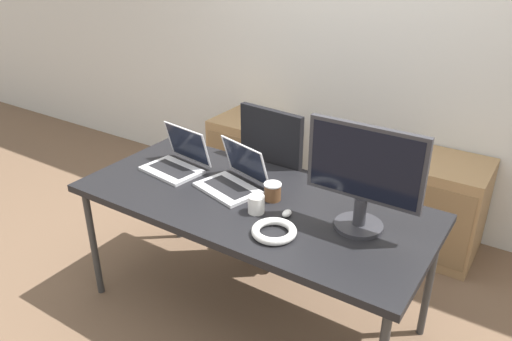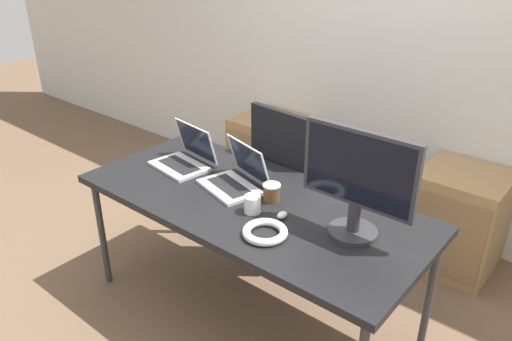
{
  "view_description": "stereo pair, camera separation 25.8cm",
  "coord_description": "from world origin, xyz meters",
  "px_view_note": "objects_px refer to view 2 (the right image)",
  "views": [
    {
      "loc": [
        1.27,
        -1.9,
        2.04
      ],
      "look_at": [
        0.0,
        0.04,
        0.91
      ],
      "focal_mm": 35.0,
      "sensor_mm": 36.0,
      "label": 1
    },
    {
      "loc": [
        1.48,
        -1.75,
        2.04
      ],
      "look_at": [
        0.0,
        0.04,
        0.91
      ],
      "focal_mm": 35.0,
      "sensor_mm": 36.0,
      "label": 2
    }
  ],
  "objects_px": {
    "office_chair": "(297,200)",
    "mouse": "(282,215)",
    "laptop_right": "(185,158)",
    "cable_coil": "(265,232)",
    "monitor": "(358,181)",
    "cabinet_right": "(458,220)",
    "coffee_cup_white": "(253,204)",
    "laptop_left": "(236,178)",
    "cabinet_left": "(270,157)",
    "coffee_cup_brown": "(272,192)"
  },
  "relations": [
    {
      "from": "laptop_right",
      "to": "coffee_cup_white",
      "type": "relative_size",
      "value": 4.04
    },
    {
      "from": "cabinet_right",
      "to": "coffee_cup_brown",
      "type": "distance_m",
      "value": 1.41
    },
    {
      "from": "office_chair",
      "to": "cable_coil",
      "type": "distance_m",
      "value": 1.06
    },
    {
      "from": "mouse",
      "to": "coffee_cup_brown",
      "type": "bearing_deg",
      "value": 144.49
    },
    {
      "from": "coffee_cup_brown",
      "to": "cable_coil",
      "type": "distance_m",
      "value": 0.33
    },
    {
      "from": "monitor",
      "to": "laptop_right",
      "type": "bearing_deg",
      "value": 179.37
    },
    {
      "from": "cable_coil",
      "to": "mouse",
      "type": "bearing_deg",
      "value": 100.56
    },
    {
      "from": "coffee_cup_brown",
      "to": "laptop_right",
      "type": "bearing_deg",
      "value": 179.42
    },
    {
      "from": "cabinet_left",
      "to": "laptop_left",
      "type": "distance_m",
      "value": 1.42
    },
    {
      "from": "cabinet_right",
      "to": "coffee_cup_white",
      "type": "relative_size",
      "value": 7.41
    },
    {
      "from": "office_chair",
      "to": "laptop_right",
      "type": "height_order",
      "value": "office_chair"
    },
    {
      "from": "office_chair",
      "to": "cable_coil",
      "type": "bearing_deg",
      "value": -63.98
    },
    {
      "from": "cabinet_left",
      "to": "coffee_cup_brown",
      "type": "distance_m",
      "value": 1.56
    },
    {
      "from": "monitor",
      "to": "mouse",
      "type": "distance_m",
      "value": 0.44
    },
    {
      "from": "laptop_right",
      "to": "coffee_cup_brown",
      "type": "height_order",
      "value": "laptop_right"
    },
    {
      "from": "cabinet_right",
      "to": "laptop_left",
      "type": "bearing_deg",
      "value": -127.28
    },
    {
      "from": "cabinet_left",
      "to": "laptop_left",
      "type": "xyz_separation_m",
      "value": [
        0.67,
        -1.16,
        0.47
      ]
    },
    {
      "from": "laptop_left",
      "to": "laptop_right",
      "type": "height_order",
      "value": "laptop_right"
    },
    {
      "from": "cabinet_left",
      "to": "coffee_cup_brown",
      "type": "height_order",
      "value": "coffee_cup_brown"
    },
    {
      "from": "cabinet_left",
      "to": "cabinet_right",
      "type": "xyz_separation_m",
      "value": [
        1.55,
        0.0,
        0.0
      ]
    },
    {
      "from": "laptop_right",
      "to": "cable_coil",
      "type": "relative_size",
      "value": 1.72
    },
    {
      "from": "office_chair",
      "to": "monitor",
      "type": "bearing_deg",
      "value": -39.82
    },
    {
      "from": "laptop_left",
      "to": "monitor",
      "type": "bearing_deg",
      "value": -0.55
    },
    {
      "from": "cabinet_left",
      "to": "cable_coil",
      "type": "xyz_separation_m",
      "value": [
        1.1,
        -1.44,
        0.44
      ]
    },
    {
      "from": "cable_coil",
      "to": "laptop_left",
      "type": "bearing_deg",
      "value": 146.82
    },
    {
      "from": "mouse",
      "to": "coffee_cup_white",
      "type": "relative_size",
      "value": 0.7
    },
    {
      "from": "monitor",
      "to": "coffee_cup_white",
      "type": "height_order",
      "value": "monitor"
    },
    {
      "from": "office_chair",
      "to": "laptop_left",
      "type": "relative_size",
      "value": 2.79
    },
    {
      "from": "coffee_cup_white",
      "to": "cable_coil",
      "type": "xyz_separation_m",
      "value": [
        0.18,
        -0.13,
        -0.03
      ]
    },
    {
      "from": "coffee_cup_brown",
      "to": "laptop_left",
      "type": "bearing_deg",
      "value": 179.72
    },
    {
      "from": "cabinet_right",
      "to": "laptop_right",
      "type": "distance_m",
      "value": 1.8
    },
    {
      "from": "laptop_left",
      "to": "mouse",
      "type": "height_order",
      "value": "laptop_left"
    },
    {
      "from": "office_chair",
      "to": "coffee_cup_white",
      "type": "bearing_deg",
      "value": -71.65
    },
    {
      "from": "laptop_right",
      "to": "coffee_cup_brown",
      "type": "xyz_separation_m",
      "value": [
        0.66,
        -0.01,
        -0.0
      ]
    },
    {
      "from": "office_chair",
      "to": "mouse",
      "type": "bearing_deg",
      "value": -60.66
    },
    {
      "from": "monitor",
      "to": "cabinet_left",
      "type": "bearing_deg",
      "value": 140.2
    },
    {
      "from": "office_chair",
      "to": "cabinet_right",
      "type": "relative_size",
      "value": 1.61
    },
    {
      "from": "coffee_cup_white",
      "to": "cable_coil",
      "type": "relative_size",
      "value": 0.43
    },
    {
      "from": "mouse",
      "to": "cable_coil",
      "type": "xyz_separation_m",
      "value": [
        0.03,
        -0.17,
        0.0
      ]
    },
    {
      "from": "office_chair",
      "to": "coffee_cup_white",
      "type": "xyz_separation_m",
      "value": [
        0.25,
        -0.76,
        0.4
      ]
    },
    {
      "from": "cabinet_right",
      "to": "coffee_cup_white",
      "type": "bearing_deg",
      "value": -115.73
    },
    {
      "from": "cabinet_left",
      "to": "cable_coil",
      "type": "bearing_deg",
      "value": -52.68
    },
    {
      "from": "monitor",
      "to": "cable_coil",
      "type": "height_order",
      "value": "monitor"
    },
    {
      "from": "office_chair",
      "to": "monitor",
      "type": "relative_size",
      "value": 1.96
    },
    {
      "from": "coffee_cup_brown",
      "to": "coffee_cup_white",
      "type": "bearing_deg",
      "value": -90.21
    },
    {
      "from": "coffee_cup_brown",
      "to": "cable_coil",
      "type": "height_order",
      "value": "coffee_cup_brown"
    },
    {
      "from": "laptop_left",
      "to": "mouse",
      "type": "xyz_separation_m",
      "value": [
        0.4,
        -0.11,
        -0.03
      ]
    },
    {
      "from": "mouse",
      "to": "laptop_left",
      "type": "bearing_deg",
      "value": 165.01
    },
    {
      "from": "laptop_left",
      "to": "monitor",
      "type": "xyz_separation_m",
      "value": [
        0.73,
        -0.01,
        0.23
      ]
    },
    {
      "from": "cabinet_right",
      "to": "monitor",
      "type": "height_order",
      "value": "monitor"
    }
  ]
}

